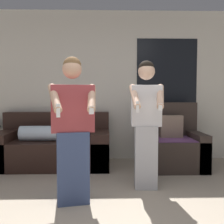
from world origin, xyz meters
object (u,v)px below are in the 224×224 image
object	(u,v)px
person_left	(73,131)
armchair	(171,146)
couch	(54,147)
person_right	(146,123)

from	to	relation	value
person_left	armchair	bearing A→B (deg)	44.71
couch	person_left	xyz separation A→B (m)	(0.50, -1.54, 0.47)
couch	armchair	world-z (taller)	armchair
armchair	person_right	xyz separation A→B (m)	(-0.56, -0.97, 0.47)
couch	person_left	distance (m)	1.68
armchair	person_right	size ratio (longest dim) A/B	0.66
person_left	person_right	world-z (taller)	person_right
armchair	person_right	world-z (taller)	person_right
person_left	person_right	size ratio (longest dim) A/B	0.99
person_right	person_left	bearing A→B (deg)	-152.87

